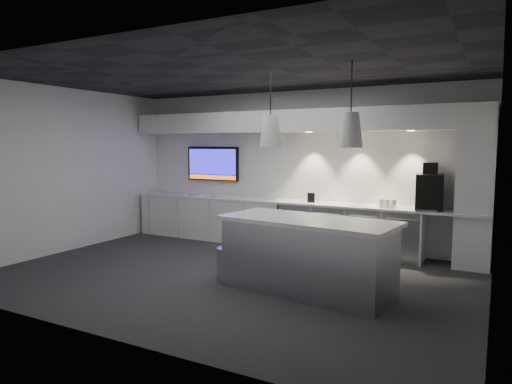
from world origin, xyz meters
The scene contains 28 objects.
floor centered at (0.00, 0.00, 0.00)m, with size 7.00×7.00×0.00m, color #2A2A2C.
ceiling centered at (0.00, 0.00, 3.00)m, with size 7.00×7.00×0.00m, color black.
wall_back centered at (0.00, 2.50, 1.50)m, with size 7.00×7.00×0.00m, color white.
wall_front centered at (0.00, -2.50, 1.50)m, with size 7.00×7.00×0.00m, color white.
wall_left centered at (-3.50, 0.00, 1.50)m, with size 7.00×7.00×0.00m, color white.
wall_right centered at (3.50, 0.00, 1.50)m, with size 7.00×7.00×0.00m, color white.
back_counter centered at (0.00, 2.17, 0.88)m, with size 6.80×0.65×0.04m, color white.
left_base_cabinets centered at (-1.75, 2.17, 0.43)m, with size 3.30×0.63×0.86m, color white.
fridge_unit_a centered at (0.25, 2.17, 0.42)m, with size 0.60×0.61×0.85m, color #9B9EA3.
fridge_unit_b centered at (0.88, 2.17, 0.42)m, with size 0.60×0.61×0.85m, color #9B9EA3.
fridge_unit_c centered at (1.51, 2.17, 0.42)m, with size 0.60×0.61×0.85m, color #9B9EA3.
fridge_unit_d centered at (2.14, 2.17, 0.42)m, with size 0.60×0.61×0.85m, color #9B9EA3.
backsplash centered at (1.20, 2.48, 1.55)m, with size 4.60×0.03×1.30m, color white.
soffit centered at (0.00, 2.20, 2.40)m, with size 6.90×0.60×0.40m, color white.
column centered at (3.20, 2.20, 1.30)m, with size 0.55×0.55×2.60m, color white.
wall_tv centered at (-1.90, 2.45, 1.56)m, with size 1.25×0.07×0.72m.
island centered at (1.31, -0.14, 0.50)m, with size 2.44×1.28×0.99m.
bin centered at (0.11, -0.21, 0.24)m, with size 0.34×0.34×0.48m, color #9B9EA3.
coffee_machine centered at (2.52, 2.20, 1.22)m, with size 0.48×0.64×0.77m.
sign_black centered at (0.48, 2.12, 0.99)m, with size 0.14×0.02×0.18m, color black.
sign_white centered at (-0.30, 2.10, 0.97)m, with size 0.18×0.02×0.14m, color white.
cup_cluster centered at (1.88, 2.08, 0.97)m, with size 0.27×0.17×0.15m, color silver, non-canonical shape.
tray_a centered at (-2.87, 2.11, 0.91)m, with size 0.16×0.16×0.03m, color #A1A1A1.
tray_b centered at (-2.57, 2.10, 0.91)m, with size 0.16×0.16×0.03m, color #A1A1A1.
tray_c centered at (-2.18, 2.12, 0.91)m, with size 0.16×0.16×0.03m, color #A1A1A1.
tray_d centered at (-1.59, 2.09, 0.91)m, with size 0.16×0.16×0.03m, color #A1A1A1.
pendant_left centered at (0.75, -0.14, 2.15)m, with size 0.31×0.31×1.14m.
pendant_right centered at (1.86, -0.14, 2.15)m, with size 0.31×0.31×1.14m.
Camera 1 is at (3.51, -5.74, 1.97)m, focal length 32.00 mm.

